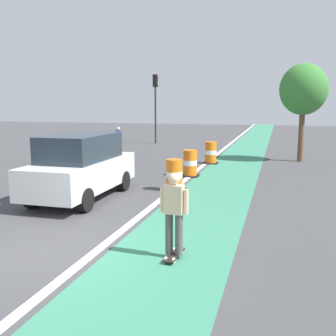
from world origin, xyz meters
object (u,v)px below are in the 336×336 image
Objects in this scene: skateboarder_on_lane at (174,213)px; pedestrian_crossing at (118,139)px; parked_suv_nearest at (81,166)px; traffic_light_corner at (156,96)px; traffic_barrel_back at (211,153)px; street_tree_sidewalk at (304,90)px; traffic_barrel_mid at (190,163)px; traffic_barrel_front at (174,175)px.

skateboarder_on_lane is 1.05× the size of pedestrian_crossing.
traffic_light_corner reaches higher than parked_suv_nearest.
parked_suv_nearest is 11.27m from pedestrian_crossing.
pedestrian_crossing is at bearing 116.47° from skateboarder_on_lane.
traffic_barrel_back is (-1.39, 12.45, -0.38)m from skateboarder_on_lane.
street_tree_sidewalk is (4.37, 1.98, 3.14)m from traffic_barrel_back.
street_tree_sidewalk is (4.60, 5.72, 3.14)m from traffic_barrel_mid.
parked_suv_nearest reaches higher than traffic_barrel_mid.
traffic_barrel_back is 11.04m from traffic_light_corner.
parked_suv_nearest is at bearing -80.13° from traffic_light_corner.
skateboarder_on_lane reaches higher than traffic_barrel_back.
traffic_barrel_front is 10.18m from street_tree_sidewalk.
pedestrian_crossing is (-0.23, -6.67, -2.64)m from traffic_light_corner.
traffic_barrel_front is at bearing -70.31° from traffic_light_corner.
traffic_light_corner is at bearing 88.04° from pedestrian_crossing.
pedestrian_crossing is (-5.79, 8.87, 0.33)m from traffic_barrel_front.
skateboarder_on_lane is at bearing -75.20° from traffic_barrel_front.
traffic_light_corner is 7.18m from pedestrian_crossing.
street_tree_sidewalk is at bearing 56.05° from parked_suv_nearest.
parked_suv_nearest is at bearing -142.78° from traffic_barrel_front.
skateboarder_on_lane is 0.37× the size of parked_suv_nearest.
parked_suv_nearest reaches higher than skateboarder_on_lane.
traffic_barrel_back is at bearing 88.59° from traffic_barrel_front.
parked_suv_nearest is 4.23× the size of traffic_barrel_mid.
pedestrian_crossing reaches higher than traffic_barrel_back.
traffic_barrel_front is 1.00× the size of traffic_barrel_back.
traffic_barrel_mid is 3.75m from traffic_barrel_back.
street_tree_sidewalk is at bearing 51.23° from traffic_barrel_mid.
parked_suv_nearest is 4.23× the size of traffic_barrel_back.
traffic_light_corner reaches higher than street_tree_sidewalk.
pedestrian_crossing is at bearing 123.14° from traffic_barrel_front.
traffic_light_corner reaches higher than traffic_barrel_mid.
skateboarder_on_lane is 22.71m from traffic_light_corner.
parked_suv_nearest is 4.23× the size of traffic_barrel_front.
pedestrian_crossing is at bearing 133.48° from traffic_barrel_mid.
skateboarder_on_lane is at bearing -71.63° from traffic_light_corner.
traffic_barrel_front is at bearing 104.80° from skateboarder_on_lane.
traffic_barrel_back is 0.22× the size of street_tree_sidewalk.
traffic_barrel_mid is (-0.07, 2.83, 0.00)m from traffic_barrel_front.
street_tree_sidewalk is (4.53, 8.56, 3.14)m from traffic_barrel_front.
pedestrian_crossing is at bearing 158.92° from traffic_barrel_back.
skateboarder_on_lane is 0.33× the size of traffic_light_corner.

